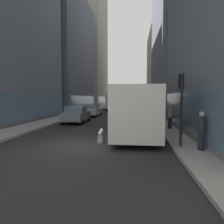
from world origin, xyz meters
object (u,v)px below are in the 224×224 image
Objects in this scene: car_blue_hatchback at (128,104)px; car_white_van at (92,110)px; pedestrian_in_coat at (201,131)px; transit_bus at (135,107)px; car_yellow_taxi at (134,110)px; car_red_coupe at (125,107)px; pedestrian_with_handbag at (170,117)px; traffic_light_near at (181,98)px; dalmatian_dog at (101,133)px; car_grey_wagon at (76,114)px; box_truck at (114,102)px.

car_white_van is at bearing -98.71° from car_blue_hatchback.
transit_bus is at bearing 116.31° from pedestrian_in_coat.
car_blue_hatchback is 2.76× the size of pedestrian_in_coat.
car_yellow_taxi is (0.00, 12.74, -0.96)m from transit_bus.
car_blue_hatchback is at bearing 90.00° from car_red_coupe.
pedestrian_with_handbag is 0.50× the size of traffic_light_near.
car_yellow_taxi is 5.81m from car_white_van.
car_white_van is at bearing 103.64° from dalmatian_dog.
transit_bus reaches higher than pedestrian_in_coat.
traffic_light_near is (2.10, -5.00, 0.66)m from transit_bus.
car_red_coupe is at bearing 64.91° from car_white_van.
dalmatian_dog is at bearing -90.71° from car_red_coupe.
car_grey_wagon is 12.91m from pedestrian_in_coat.
pedestrian_with_handbag is at bearing -52.81° from car_white_van.
pedestrian_in_coat is (0.24, -6.14, -0.00)m from pedestrian_with_handbag.
car_grey_wagon is 0.55× the size of box_truck.
traffic_light_near reaches higher than car_white_van.
traffic_light_near is (3.70, -24.76, 1.62)m from car_red_coupe.
transit_bus is at bearing -80.57° from box_truck.
car_blue_hatchback and car_grey_wagon have the same top height.
car_grey_wagon is (-5.60, -8.68, 0.00)m from car_yellow_taxi.
transit_bus reaches higher than car_red_coupe.
pedestrian_in_coat is (4.43, -43.04, 0.19)m from car_blue_hatchback.
dalmatian_dog is 4.53m from traffic_light_near.
transit_bus reaches higher than dalmatian_dog.
car_blue_hatchback is at bearing 92.45° from transit_bus.
car_blue_hatchback is at bearing 93.72° from car_yellow_taxi.
car_grey_wagon is 1.21× the size of traffic_light_near.
car_red_coupe is 16.19m from car_grey_wagon.
dalmatian_dog is at bearing -85.72° from box_truck.
pedestrian_with_handbag is (2.58, 0.42, -0.76)m from transit_bus.
car_blue_hatchback is at bearing 81.29° from car_white_van.
pedestrian_in_coat is (8.43, -16.92, 0.19)m from car_white_van.
box_truck is at bearing -100.28° from car_blue_hatchback.
car_blue_hatchback is (0.00, 17.58, 0.00)m from car_red_coupe.
car_yellow_taxi is at bearing -77.15° from car_red_coupe.
dalmatian_dog is (3.71, -15.27, -0.31)m from car_white_van.
traffic_light_near reaches higher than car_blue_hatchback.
car_blue_hatchback is 43.27m from pedestrian_in_coat.
car_red_coupe is at bearing 89.29° from dalmatian_dog.
traffic_light_near is at bearing -95.10° from pedestrian_with_handbag.
car_yellow_taxi is 24.64m from car_blue_hatchback.
dalmatian_dog is at bearing -76.36° from car_white_van.
car_grey_wagon is at bearing -96.86° from car_blue_hatchback.
traffic_light_near reaches higher than pedestrian_in_coat.
transit_bus reaches higher than car_blue_hatchback.
car_yellow_taxi is 1.29× the size of traffic_light_near.
car_yellow_taxi is 0.93× the size of car_white_van.
car_grey_wagon is 4.28× the size of dalmatian_dog.
transit_bus is 5.47m from traffic_light_near.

